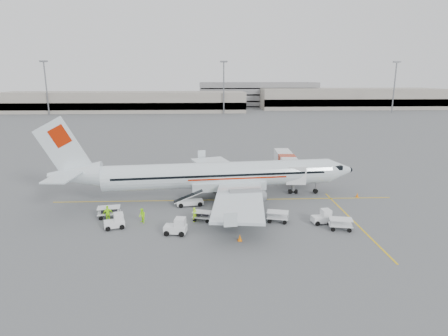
{
  "coord_description": "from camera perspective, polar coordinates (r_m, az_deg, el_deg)",
  "views": [
    {
      "loc": [
        -2.13,
        -46.37,
        15.59
      ],
      "look_at": [
        0.0,
        2.0,
        3.8
      ],
      "focal_mm": 30.0,
      "sensor_mm": 36.0,
      "label": 1
    }
  ],
  "objects": [
    {
      "name": "ground",
      "position": [
        48.97,
        0.1,
        -4.88
      ],
      "size": [
        360.0,
        360.0,
        0.0
      ],
      "primitive_type": "plane",
      "color": "#56595B"
    },
    {
      "name": "stripe_lead",
      "position": [
        48.97,
        0.1,
        -4.87
      ],
      "size": [
        44.0,
        0.2,
        0.01
      ],
      "primitive_type": "cube",
      "color": "yellow",
      "rests_on": "ground"
    },
    {
      "name": "stripe_cross",
      "position": [
        44.45,
        19.11,
        -7.63
      ],
      "size": [
        0.2,
        20.0,
        0.01
      ],
      "primitive_type": "cube",
      "color": "yellow",
      "rests_on": "ground"
    },
    {
      "name": "terminal_west",
      "position": [
        180.74,
        -14.83,
        9.72
      ],
      "size": [
        110.0,
        22.0,
        9.0
      ],
      "primitive_type": null,
      "color": "gray",
      "rests_on": "ground"
    },
    {
      "name": "terminal_east",
      "position": [
        204.79,
        18.4,
        10.04
      ],
      "size": [
        90.0,
        26.0,
        10.0
      ],
      "primitive_type": null,
      "color": "gray",
      "rests_on": "ground"
    },
    {
      "name": "parking_garage",
      "position": [
        208.33,
        5.06,
        11.27
      ],
      "size": [
        62.0,
        24.0,
        14.0
      ],
      "primitive_type": null,
      "color": "slate",
      "rests_on": "ground"
    },
    {
      "name": "treeline",
      "position": [
        221.74,
        -2.0,
        10.42
      ],
      "size": [
        300.0,
        3.0,
        6.0
      ],
      "primitive_type": null,
      "color": "black",
      "rests_on": "ground"
    },
    {
      "name": "mast_west",
      "position": [
        177.89,
        -25.44,
        10.91
      ],
      "size": [
        3.2,
        1.2,
        22.0
      ],
      "primitive_type": null,
      "color": "slate",
      "rests_on": "ground"
    },
    {
      "name": "mast_center",
      "position": [
        164.59,
        -0.04,
        12.09
      ],
      "size": [
        3.2,
        1.2,
        22.0
      ],
      "primitive_type": null,
      "color": "slate",
      "rests_on": "ground"
    },
    {
      "name": "mast_east",
      "position": [
        183.81,
        24.5,
        11.05
      ],
      "size": [
        3.2,
        1.2,
        22.0
      ],
      "primitive_type": null,
      "color": "slate",
      "rests_on": "ground"
    },
    {
      "name": "aircraft",
      "position": [
        48.35,
        -0.65,
        1.54
      ],
      "size": [
        42.25,
        34.66,
        10.84
      ],
      "primitive_type": null,
      "rotation": [
        0.0,
        0.0,
        0.1
      ],
      "color": "white",
      "rests_on": "ground"
    },
    {
      "name": "jet_bridge",
      "position": [
        57.34,
        9.51,
        -0.12
      ],
      "size": [
        3.67,
        16.1,
        4.2
      ],
      "primitive_type": null,
      "rotation": [
        0.0,
        0.0,
        -0.04
      ],
      "color": "white",
      "rests_on": "ground"
    },
    {
      "name": "belt_loader",
      "position": [
        46.71,
        -5.25,
        -4.34
      ],
      "size": [
        4.59,
        2.35,
        2.37
      ],
      "primitive_type": null,
      "rotation": [
        0.0,
        0.0,
        0.17
      ],
      "color": "white",
      "rests_on": "ground"
    },
    {
      "name": "tug_fore",
      "position": [
        42.46,
        14.66,
        -7.17
      ],
      "size": [
        2.19,
        1.43,
        1.59
      ],
      "primitive_type": null,
      "rotation": [
        0.0,
        0.0,
        0.13
      ],
      "color": "white",
      "rests_on": "ground"
    },
    {
      "name": "tug_mid",
      "position": [
        38.75,
        -7.43,
        -8.76
      ],
      "size": [
        2.42,
        1.63,
        1.74
      ],
      "primitive_type": null,
      "rotation": [
        0.0,
        0.0,
        -0.16
      ],
      "color": "white",
      "rests_on": "ground"
    },
    {
      "name": "tug_aft",
      "position": [
        41.5,
        -16.39,
        -7.77
      ],
      "size": [
        2.36,
        1.78,
        1.61
      ],
      "primitive_type": null,
      "rotation": [
        0.0,
        0.0,
        0.31
      ],
      "color": "white",
      "rests_on": "ground"
    },
    {
      "name": "cart_loaded_a",
      "position": [
        42.02,
        -3.33,
        -7.32
      ],
      "size": [
        2.34,
        1.74,
        1.09
      ],
      "primitive_type": null,
      "rotation": [
        0.0,
        0.0,
        -0.27
      ],
      "color": "white",
      "rests_on": "ground"
    },
    {
      "name": "cart_loaded_b",
      "position": [
        44.73,
        -17.11,
        -6.46
      ],
      "size": [
        2.69,
        1.86,
        1.29
      ],
      "primitive_type": null,
      "rotation": [
        0.0,
        0.0,
        0.17
      ],
      "color": "white",
      "rests_on": "ground"
    },
    {
      "name": "cart_empty_a",
      "position": [
        42.01,
        8.17,
        -7.35
      ],
      "size": [
        2.6,
        1.9,
        1.22
      ],
      "primitive_type": null,
      "rotation": [
        0.0,
        0.0,
        -0.24
      ],
      "color": "white",
      "rests_on": "ground"
    },
    {
      "name": "cart_empty_b",
      "position": [
        41.41,
        17.33,
        -8.17
      ],
      "size": [
        2.57,
        1.8,
        1.23
      ],
      "primitive_type": null,
      "rotation": [
        0.0,
        0.0,
        -0.18
      ],
      "color": "white",
      "rests_on": "ground"
    },
    {
      "name": "cone_nose",
      "position": [
        53.06,
        19.64,
        -3.88
      ],
      "size": [
        0.37,
        0.37,
        0.61
      ],
      "primitive_type": "cone",
      "color": "orange",
      "rests_on": "ground"
    },
    {
      "name": "cone_port",
      "position": [
        64.22,
        4.97,
        -0.14
      ],
      "size": [
        0.37,
        0.37,
        0.6
      ],
      "primitive_type": "cone",
      "color": "orange",
      "rests_on": "ground"
    },
    {
      "name": "cone_stbd",
      "position": [
        37.17,
        2.43,
        -10.54
      ],
      "size": [
        0.42,
        0.42,
        0.69
      ],
      "primitive_type": "cone",
      "color": "orange",
      "rests_on": "ground"
    },
    {
      "name": "crew_a",
      "position": [
        41.74,
        -4.48,
        -7.09
      ],
      "size": [
        0.69,
        0.7,
        1.63
      ],
      "primitive_type": "imported",
      "rotation": [
        0.0,
        0.0,
        0.82
      ],
      "color": "#99E312",
      "rests_on": "ground"
    },
    {
      "name": "crew_b",
      "position": [
        42.19,
        -12.37,
        -7.12
      ],
      "size": [
        1.0,
        1.03,
        1.66
      ],
      "primitive_type": "imported",
      "rotation": [
        0.0,
        0.0,
        -0.89
      ],
      "color": "#99E312",
      "rests_on": "ground"
    },
    {
      "name": "crew_c",
      "position": [
        44.52,
        -0.6,
        -5.63
      ],
      "size": [
        0.84,
        1.22,
        1.73
      ],
      "primitive_type": "imported",
      "rotation": [
        0.0,
        0.0,
        1.76
      ],
      "color": "#99E312",
      "rests_on": "ground"
    },
    {
      "name": "crew_d",
      "position": [
        43.57,
        -17.29,
        -6.64
      ],
      "size": [
        1.16,
        0.85,
        1.83
      ],
      "primitive_type": "imported",
      "rotation": [
        0.0,
        0.0,
        3.56
      ],
      "color": "#99E312",
      "rests_on": "ground"
    }
  ]
}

